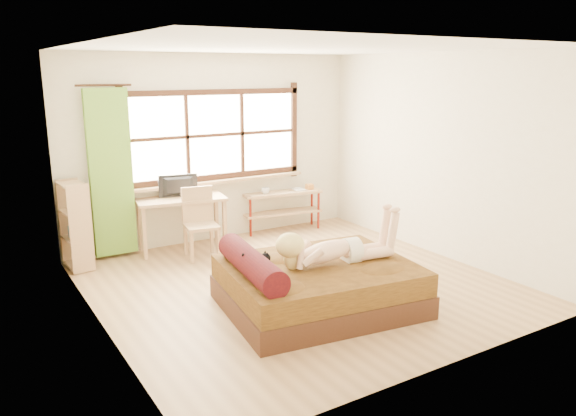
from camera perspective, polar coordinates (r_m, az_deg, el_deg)
floor at (r=6.70m, az=1.03°, el=-7.74°), size 4.50×4.50×0.00m
ceiling at (r=6.24m, az=1.14°, el=15.99°), size 4.50×4.50×0.00m
wall_back at (r=8.29m, az=-7.42°, el=6.00°), size 4.50×0.00×4.50m
wall_front at (r=4.65m, az=16.30°, el=-0.62°), size 4.50×0.00×4.50m
wall_left at (r=5.47m, az=-19.13°, el=1.30°), size 0.00×4.50×4.50m
wall_right at (r=7.77m, az=15.22°, el=5.11°), size 0.00×4.50×4.50m
window at (r=8.24m, az=-7.37°, el=7.07°), size 2.80×0.16×1.46m
curtain at (r=7.70m, az=-17.56°, el=3.36°), size 0.55×0.10×2.20m
bed at (r=5.98m, az=2.74°, el=-7.77°), size 2.13×1.80×0.74m
woman at (r=5.88m, az=4.70°, el=-2.90°), size 1.40×0.57×0.58m
kitten at (r=5.61m, az=-3.47°, el=-5.59°), size 0.30×0.15×0.23m
desk at (r=7.89m, az=-10.81°, el=0.31°), size 1.28×0.74×0.75m
monitor at (r=7.88m, az=-11.02°, el=2.18°), size 0.54×0.16×0.31m
chair at (r=7.63m, az=-8.97°, el=-1.06°), size 0.48×0.48×0.94m
pipe_shelf at (r=8.78m, az=-0.51°, el=0.62°), size 1.28×0.50×0.71m
cup at (r=8.58m, az=-2.31°, el=1.77°), size 0.14×0.14×0.10m
book at (r=8.84m, az=0.52°, el=1.87°), size 0.21×0.27×0.02m
bookshelf at (r=7.55m, az=-20.78°, el=-1.63°), size 0.31×0.50×1.12m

